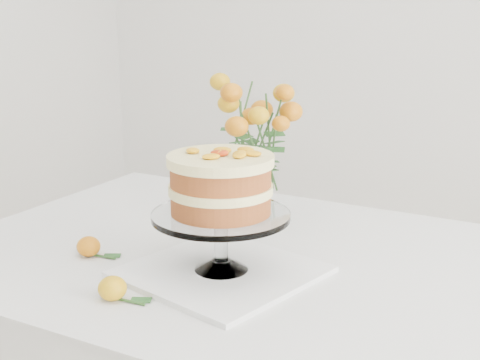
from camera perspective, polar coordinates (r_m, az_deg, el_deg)
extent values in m
cube|color=tan|center=(1.43, 2.50, -7.75)|extent=(1.40, 0.90, 0.04)
cylinder|color=tan|center=(2.18, -8.13, -10.45)|extent=(0.06, 0.06, 0.71)
cube|color=white|center=(1.43, 2.51, -6.90)|extent=(1.42, 0.92, 0.01)
cube|color=white|center=(1.86, 8.82, -5.14)|extent=(1.42, 0.01, 0.20)
cube|color=white|center=(1.87, -17.55, -5.60)|extent=(0.01, 0.92, 0.20)
cube|color=white|center=(1.35, -1.61, -7.84)|extent=(0.40, 0.40, 0.01)
cylinder|color=silver|center=(1.32, -1.63, -5.08)|extent=(0.03, 0.03, 0.09)
cylinder|color=silver|center=(1.31, -1.64, -3.04)|extent=(0.27, 0.27, 0.01)
cylinder|color=#9E5123|center=(1.30, -1.65, -1.97)|extent=(0.26, 0.26, 0.04)
cylinder|color=#FEF6A4|center=(1.29, -1.66, -0.77)|extent=(0.27, 0.27, 0.02)
cylinder|color=#9E5123|center=(1.28, -1.67, 0.44)|extent=(0.26, 0.26, 0.04)
cylinder|color=#FEF6A4|center=(1.28, -1.68, 1.72)|extent=(0.27, 0.27, 0.02)
cylinder|color=silver|center=(1.67, 1.29, -3.34)|extent=(0.06, 0.06, 0.01)
cylinder|color=silver|center=(1.65, 1.30, -1.75)|extent=(0.08, 0.08, 0.09)
ellipsoid|color=orange|center=(1.25, -10.84, -9.06)|extent=(0.05, 0.05, 0.05)
cylinder|color=#2D5321|center=(1.24, -9.38, -10.24)|extent=(0.06, 0.01, 0.01)
ellipsoid|color=#C46009|center=(1.47, -12.80, -5.55)|extent=(0.05, 0.05, 0.04)
cylinder|color=#2D5321|center=(1.46, -11.61, -6.47)|extent=(0.06, 0.01, 0.01)
ellipsoid|color=#FDAA10|center=(1.40, -3.78, -7.14)|extent=(0.03, 0.02, 0.00)
ellipsoid|color=#FDAA10|center=(1.32, -1.01, -8.52)|extent=(0.03, 0.02, 0.00)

